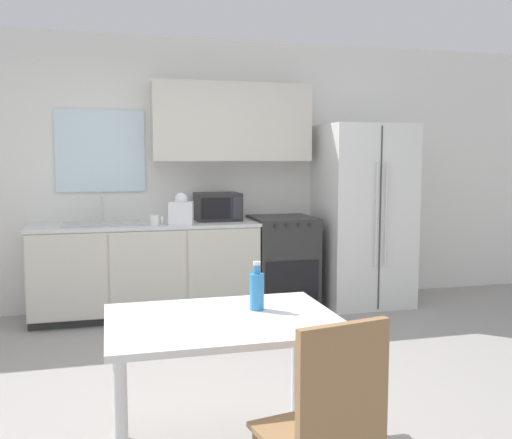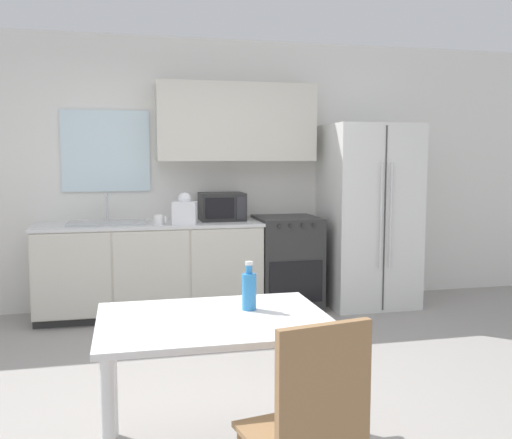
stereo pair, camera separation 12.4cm
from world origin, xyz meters
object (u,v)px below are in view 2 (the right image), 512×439
Objects in this scene: dining_table at (214,338)px; coffee_mug at (159,220)px; dining_chair_near at (312,423)px; oven_range at (287,262)px; refrigerator at (368,215)px; microwave at (222,206)px; drink_bottle at (249,290)px.

coffee_mug is at bearing 92.39° from dining_table.
oven_range is at bearing 64.49° from dining_chair_near.
refrigerator is 3.96m from dining_chair_near.
microwave is at bearing 79.58° from dining_table.
dining_table is (-0.53, -2.88, -0.40)m from microwave.
microwave is 0.47× the size of dining_chair_near.
oven_range is 0.87m from microwave.
oven_range is 1.39m from coffee_mug.
coffee_mug reaches higher than oven_range.
drink_bottle is (-0.98, -2.67, 0.37)m from oven_range.
dining_chair_near is 0.95m from drink_bottle.
microwave is (-1.49, 0.16, 0.11)m from refrigerator.
oven_range is at bearing 69.92° from drink_bottle.
refrigerator is at bearing 55.07° from drink_bottle.
oven_range is 3.70m from dining_chair_near.
drink_bottle is at bearing 81.58° from dining_chair_near.
refrigerator reaches higher than dining_chair_near.
microwave is at bearing 74.65° from dining_chair_near.
microwave reaches higher than dining_chair_near.
drink_bottle is (-0.33, -2.77, -0.20)m from microwave.
microwave is 3.72m from dining_chair_near.
oven_range is 7.83× the size of coffee_mug.
oven_range is at bearing 9.05° from coffee_mug.
microwave is (-0.65, 0.10, 0.57)m from oven_range.
dining_chair_near is at bearing -84.17° from coffee_mug.
drink_bottle is at bearing -110.08° from oven_range.
drink_bottle is at bearing 28.38° from dining_table.
oven_range is at bearing -8.81° from microwave.
refrigerator is 3.40m from dining_table.
drink_bottle reaches higher than dining_table.
oven_range is 0.97m from refrigerator.
drink_bottle is (-1.82, -2.61, -0.09)m from refrigerator.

